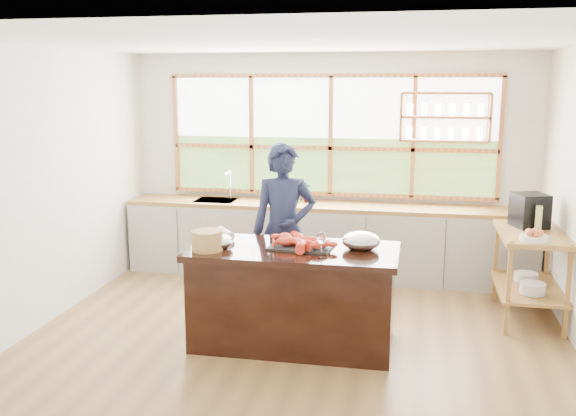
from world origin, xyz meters
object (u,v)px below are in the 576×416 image
(island, at_px, (294,296))
(cook, at_px, (284,230))
(espresso_machine, at_px, (530,210))
(wicker_basket, at_px, (207,241))

(island, relative_size, cook, 1.05)
(espresso_machine, relative_size, wicker_basket, 1.25)
(cook, height_order, espresso_machine, cook)
(island, xyz_separation_m, cook, (-0.24, 0.75, 0.43))
(espresso_machine, bearing_deg, cook, 173.27)
(cook, bearing_deg, espresso_machine, 0.43)
(island, height_order, cook, cook)
(island, relative_size, wicker_basket, 6.74)
(wicker_basket, bearing_deg, espresso_machine, 27.57)
(cook, xyz_separation_m, wicker_basket, (-0.49, -0.96, 0.11))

